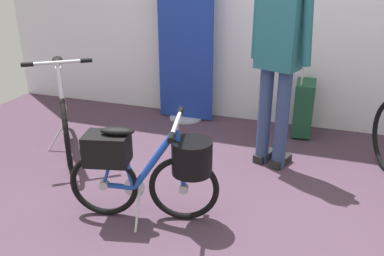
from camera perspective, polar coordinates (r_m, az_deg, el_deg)
ground_plane at (r=2.72m, az=0.99°, el=-13.37°), size 6.13×6.13×0.00m
floor_banner_stand at (r=4.24m, az=-0.94°, el=10.87°), size 0.60×0.36×1.67m
folding_bike_foreground at (r=2.59m, az=-6.08°, el=-5.41°), size 0.98×0.52×0.71m
display_bike_right at (r=3.74m, az=-17.77°, el=1.78°), size 0.82×1.05×0.91m
visitor_near_wall at (r=3.19m, az=12.32°, el=11.10°), size 0.50×0.35×1.73m
rolling_suitcase at (r=4.10m, az=15.68°, el=2.87°), size 0.19×0.37×0.83m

